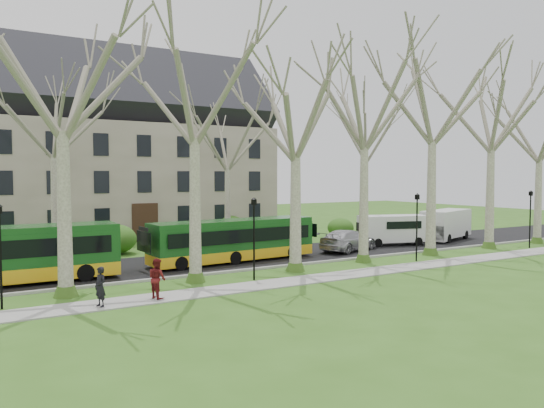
# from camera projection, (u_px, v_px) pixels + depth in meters

# --- Properties ---
(ground) EXTENTS (120.00, 120.00, 0.00)m
(ground) POSITION_uv_depth(u_px,v_px,m) (333.00, 267.00, 32.11)
(ground) COLOR #345F1B
(ground) RESTS_ON ground
(sidewalk) EXTENTS (70.00, 2.00, 0.06)m
(sidewalk) POSITION_uv_depth(u_px,v_px,m) (360.00, 273.00, 29.96)
(sidewalk) COLOR gray
(sidewalk) RESTS_ON ground
(road) EXTENTS (80.00, 8.00, 0.06)m
(road) POSITION_uv_depth(u_px,v_px,m) (285.00, 255.00, 36.83)
(road) COLOR black
(road) RESTS_ON ground
(curb) EXTENTS (80.00, 0.25, 0.14)m
(curb) POSITION_uv_depth(u_px,v_px,m) (318.00, 262.00, 33.39)
(curb) COLOR #A5A39E
(curb) RESTS_ON ground
(building) EXTENTS (26.50, 12.20, 16.00)m
(building) POSITION_uv_depth(u_px,v_px,m) (124.00, 148.00, 49.20)
(building) COLOR gray
(building) RESTS_ON ground
(tree_row_verge) EXTENTS (49.00, 7.00, 14.00)m
(tree_row_verge) POSITION_uv_depth(u_px,v_px,m) (331.00, 151.00, 31.98)
(tree_row_verge) COLOR gray
(tree_row_verge) RESTS_ON ground
(tree_row_far) EXTENTS (33.00, 7.00, 12.00)m
(tree_row_far) POSITION_uv_depth(u_px,v_px,m) (232.00, 169.00, 40.54)
(tree_row_far) COLOR gray
(tree_row_far) RESTS_ON ground
(lamp_row) EXTENTS (36.22, 0.22, 4.30)m
(lamp_row) POSITION_uv_depth(u_px,v_px,m) (343.00, 226.00, 31.11)
(lamp_row) COLOR black
(lamp_row) RESTS_ON ground
(hedges) EXTENTS (30.60, 8.60, 2.00)m
(hedges) POSITION_uv_depth(u_px,v_px,m) (177.00, 233.00, 41.69)
(hedges) COLOR #2D5A19
(hedges) RESTS_ON ground
(bus_follow) EXTENTS (11.17, 3.13, 2.76)m
(bus_follow) POSITION_uv_depth(u_px,v_px,m) (234.00, 240.00, 33.78)
(bus_follow) COLOR #154A19
(bus_follow) RESTS_ON road
(sedan) EXTENTS (5.72, 3.76, 1.54)m
(sedan) POSITION_uv_depth(u_px,v_px,m) (348.00, 240.00, 38.50)
(sedan) COLOR #B4B3B8
(sedan) RESTS_ON road
(van_a) EXTENTS (5.68, 3.38, 2.33)m
(van_a) POSITION_uv_depth(u_px,v_px,m) (393.00, 230.00, 41.67)
(van_a) COLOR silver
(van_a) RESTS_ON road
(van_b) EXTENTS (6.20, 3.87, 2.54)m
(van_b) POSITION_uv_depth(u_px,v_px,m) (446.00, 225.00, 44.82)
(van_b) COLOR silver
(van_b) RESTS_ON road
(pedestrian_a) EXTENTS (0.59, 0.72, 1.68)m
(pedestrian_a) POSITION_uv_depth(u_px,v_px,m) (100.00, 287.00, 22.22)
(pedestrian_a) COLOR black
(pedestrian_a) RESTS_ON sidewalk
(pedestrian_b) EXTENTS (0.89, 1.03, 1.81)m
(pedestrian_b) POSITION_uv_depth(u_px,v_px,m) (157.00, 278.00, 23.70)
(pedestrian_b) COLOR maroon
(pedestrian_b) RESTS_ON sidewalk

